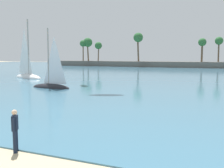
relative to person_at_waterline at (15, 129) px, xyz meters
The scene contains 5 objects.
sea 58.19m from the person_at_waterline, 88.80° to the left, with size 220.00×116.10×0.06m, color teal.
palm_headland 76.20m from the person_at_waterline, 88.42° to the left, with size 107.33×6.00×11.78m.
person_at_waterline is the anchor object (origin of this frame).
sailboat_toward_headland 34.92m from the person_at_waterline, 129.62° to the left, with size 7.24×4.41×10.08m.
sailboat_far_left 20.10m from the person_at_waterline, 121.70° to the left, with size 5.04×1.77×7.20m.
Camera 1 is at (6.06, 0.65, 3.72)m, focal length 42.58 mm.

